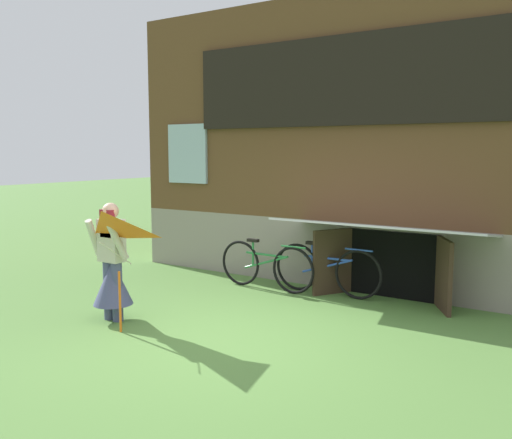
{
  "coord_description": "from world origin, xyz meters",
  "views": [
    {
      "loc": [
        3.77,
        -5.1,
        2.23
      ],
      "look_at": [
        -0.3,
        1.14,
        1.31
      ],
      "focal_mm": 38.9,
      "sensor_mm": 36.0,
      "label": 1
    }
  ],
  "objects": [
    {
      "name": "kite",
      "position": [
        -1.32,
        -0.64,
        1.18
      ],
      "size": [
        0.81,
        0.86,
        1.41
      ],
      "color": "orange",
      "rests_on": "ground_plane"
    },
    {
      "name": "person",
      "position": [
        -1.72,
        -0.15,
        0.66
      ],
      "size": [
        0.61,
        0.52,
        1.57
      ],
      "rotation": [
        0.0,
        0.0,
        -0.14
      ],
      "color": "#474C75",
      "rests_on": "ground_plane"
    },
    {
      "name": "log_house",
      "position": [
        0.0,
        5.73,
        2.35
      ],
      "size": [
        8.04,
        6.58,
        4.7
      ],
      "color": "gray",
      "rests_on": "ground_plane"
    },
    {
      "name": "bicycle_green",
      "position": [
        -0.91,
        2.37,
        0.39
      ],
      "size": [
        1.77,
        0.09,
        0.81
      ],
      "rotation": [
        0.0,
        0.0,
        -0.03
      ],
      "color": "black",
      "rests_on": "ground_plane"
    },
    {
      "name": "bicycle_blue",
      "position": [
        0.07,
        2.6,
        0.4
      ],
      "size": [
        1.8,
        0.08,
        0.82
      ],
      "rotation": [
        0.0,
        0.0,
        0.01
      ],
      "color": "black",
      "rests_on": "ground_plane"
    },
    {
      "name": "ground_plane",
      "position": [
        0.0,
        0.0,
        0.0
      ],
      "size": [
        60.0,
        60.0,
        0.0
      ],
      "primitive_type": "plane",
      "color": "#56843D"
    }
  ]
}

